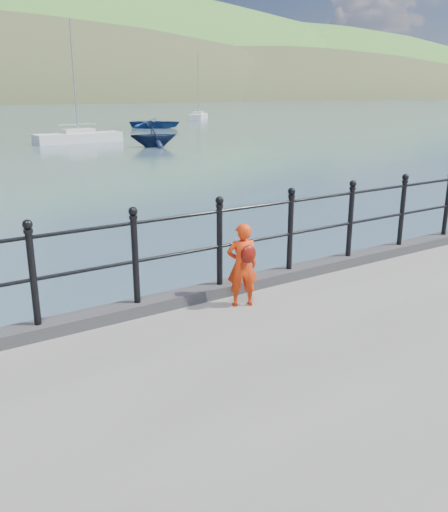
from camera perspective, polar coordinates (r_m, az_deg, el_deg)
ground at (r=7.60m, az=-4.95°, el=-11.64°), size 600.00×600.00×0.00m
kerb at (r=7.03m, az=-4.59°, el=-4.43°), size 60.00×0.30×0.15m
railing at (r=6.79m, az=-4.74°, el=1.46°), size 18.11×0.11×1.20m
child at (r=6.80m, az=1.96°, el=-0.90°), size 0.46×0.39×1.08m
launch_blue at (r=57.01m, az=-7.25°, el=13.74°), size 6.22×6.00×1.05m
launch_navy at (r=37.45m, az=-7.43°, el=12.53°), size 3.60×3.29×1.61m
sailboat_far at (r=74.56m, az=-2.73°, el=14.45°), size 5.25×5.87×8.89m
sailboat_near at (r=41.69m, az=-15.07°, el=11.90°), size 6.36×2.11×8.61m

